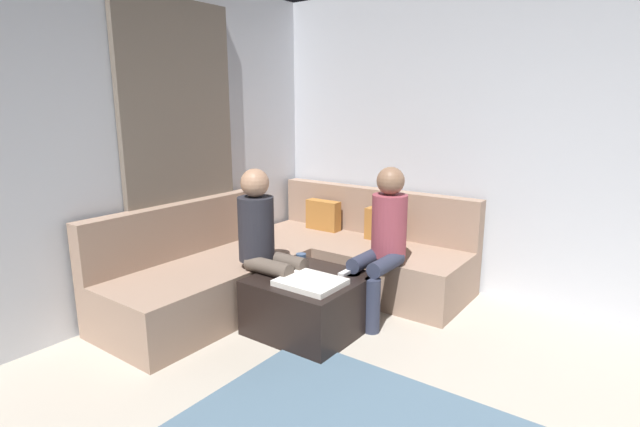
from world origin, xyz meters
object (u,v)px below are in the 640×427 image
Objects in this scene: coffee_mug at (301,259)px; person_on_couch_back at (383,237)px; person_on_couch_side at (266,240)px; sectional_couch at (296,264)px; ottoman at (310,304)px; game_remote at (346,272)px.

person_on_couch_back reaches higher than coffee_mug.
person_on_couch_side is at bearing -125.42° from coffee_mug.
sectional_couch reaches higher than coffee_mug.
ottoman is 0.36m from game_remote.
game_remote is at bearing 5.71° from coffee_mug.
person_on_couch_side is (0.15, -0.54, 0.38)m from sectional_couch.
ottoman is 0.38m from coffee_mug.
person_on_couch_side is at bearing -74.76° from sectional_couch.
sectional_couch is at bearing 159.10° from game_remote.
person_on_couch_back is 1.00× the size of person_on_couch_side.
coffee_mug is 0.40m from game_remote.
sectional_couch is 0.68m from person_on_couch_side.
coffee_mug reaches higher than game_remote.
coffee_mug is (-0.22, 0.18, 0.26)m from ottoman.
coffee_mug is 0.08× the size of person_on_couch_back.
person_on_couch_side is (-0.56, -0.27, 0.23)m from game_remote.
sectional_couch is 17.00× the size of game_remote.
coffee_mug is (0.31, -0.31, 0.19)m from sectional_couch.
ottoman is at bearing 97.49° from person_on_couch_side.
sectional_couch is at bearing 134.98° from coffee_mug.
person_on_couch_side is at bearing -172.51° from ottoman.
game_remote is (0.18, 0.22, 0.22)m from ottoman.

